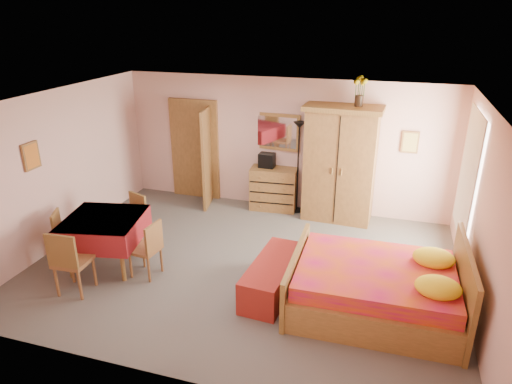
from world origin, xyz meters
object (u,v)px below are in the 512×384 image
(bench, at_px, (273,276))
(chair_north, at_px, (131,221))
(chair_west, at_px, (70,236))
(chest_of_drawers, at_px, (274,189))
(sunflower_vase, at_px, (360,91))
(stereo, at_px, (267,160))
(chair_south, at_px, (73,260))
(dining_table, at_px, (106,242))
(wardrobe, at_px, (340,164))
(chair_east, at_px, (145,249))
(wall_mirror, at_px, (277,132))
(floor_lamp, at_px, (298,168))
(bed, at_px, (376,275))

(bench, relative_size, chair_north, 1.61)
(chair_north, relative_size, chair_west, 1.04)
(chest_of_drawers, bearing_deg, bench, -79.87)
(sunflower_vase, distance_m, chair_west, 5.40)
(stereo, height_order, sunflower_vase, sunflower_vase)
(chair_west, bearing_deg, stereo, 116.40)
(sunflower_vase, xyz_separation_m, chair_south, (-3.49, -3.57, -1.96))
(chair_north, distance_m, chair_west, 0.99)
(dining_table, xyz_separation_m, chair_north, (0.01, 0.71, 0.03))
(stereo, height_order, chair_north, stereo)
(chest_of_drawers, distance_m, chair_south, 4.14)
(wardrobe, xyz_separation_m, chair_east, (-2.50, -2.89, -0.65))
(wardrobe, bearing_deg, wall_mirror, 169.81)
(chair_north, bearing_deg, floor_lamp, -117.21)
(chest_of_drawers, relative_size, sunflower_vase, 1.72)
(dining_table, distance_m, chair_south, 0.76)
(chest_of_drawers, bearing_deg, wall_mirror, 85.36)
(floor_lamp, bearing_deg, dining_table, -129.60)
(bench, distance_m, chair_west, 3.33)
(sunflower_vase, height_order, chair_south, sunflower_vase)
(dining_table, relative_size, chair_south, 1.13)
(wall_mirror, height_order, chair_west, wall_mirror)
(bench, bearing_deg, wall_mirror, 103.79)
(wall_mirror, distance_m, floor_lamp, 0.82)
(dining_table, bearing_deg, stereo, 58.84)
(chair_south, bearing_deg, bed, 7.51)
(stereo, xyz_separation_m, chair_north, (-1.77, -2.23, -0.56))
(sunflower_vase, relative_size, chair_east, 0.60)
(chest_of_drawers, xyz_separation_m, chair_west, (-2.57, -2.93, -0.00))
(floor_lamp, height_order, dining_table, floor_lamp)
(wardrobe, distance_m, chair_south, 4.86)
(bed, height_order, bench, bed)
(wall_mirror, xyz_separation_m, dining_table, (-1.93, -3.11, -1.14))
(stereo, bearing_deg, chest_of_drawers, -15.06)
(wardrobe, bearing_deg, chair_north, -144.27)
(bed, bearing_deg, chair_east, -178.60)
(stereo, xyz_separation_m, bed, (2.31, -2.87, -0.49))
(stereo, xyz_separation_m, wardrobe, (1.45, -0.12, 0.09))
(chest_of_drawers, bearing_deg, sunflower_vase, -7.52)
(wardrobe, distance_m, chair_west, 4.84)
(sunflower_vase, bearing_deg, floor_lamp, 174.90)
(stereo, relative_size, floor_lamp, 0.17)
(chair_north, bearing_deg, dining_table, 109.63)
(wardrobe, height_order, chair_west, wardrobe)
(stereo, xyz_separation_m, sunflower_vase, (1.69, -0.12, 1.46))
(chair_west, height_order, chair_east, chair_east)
(stereo, xyz_separation_m, chair_west, (-2.42, -2.97, -0.58))
(bed, xyz_separation_m, chair_west, (-4.72, -0.09, -0.09))
(chest_of_drawers, bearing_deg, chair_east, -116.83)
(wardrobe, relative_size, sunflower_vase, 4.14)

